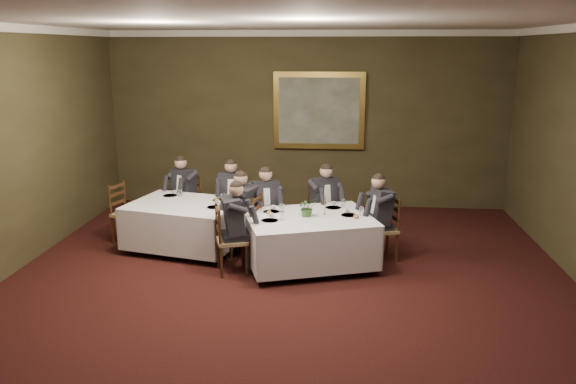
% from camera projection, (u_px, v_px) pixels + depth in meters
% --- Properties ---
extents(ground, '(10.00, 10.00, 0.00)m').
position_uv_depth(ground, '(281.00, 314.00, 6.88)').
color(ground, black).
rests_on(ground, ground).
extents(ceiling, '(8.00, 10.00, 0.10)m').
position_uv_depth(ceiling, '(280.00, 16.00, 6.01)').
color(ceiling, silver).
rests_on(ceiling, back_wall).
extents(back_wall, '(8.00, 0.10, 3.50)m').
position_uv_depth(back_wall, '(306.00, 121.00, 11.27)').
color(back_wall, '#342F1A').
rests_on(back_wall, ground).
extents(crown_molding, '(8.00, 10.00, 0.12)m').
position_uv_depth(crown_molding, '(280.00, 22.00, 6.03)').
color(crown_molding, white).
rests_on(crown_molding, back_wall).
extents(table_main, '(2.17, 1.89, 0.67)m').
position_uv_depth(table_main, '(309.00, 237.00, 8.32)').
color(table_main, black).
rests_on(table_main, ground).
extents(table_second, '(1.96, 1.66, 0.67)m').
position_uv_depth(table_second, '(185.00, 222.00, 9.03)').
color(table_second, black).
rests_on(table_second, ground).
extents(chair_main_backleft, '(0.57, 0.56, 1.00)m').
position_uv_depth(chair_main_backleft, '(265.00, 230.00, 9.14)').
color(chair_main_backleft, olive).
rests_on(chair_main_backleft, ground).
extents(diner_main_backleft, '(0.55, 0.60, 1.35)m').
position_uv_depth(diner_main_backleft, '(265.00, 217.00, 9.08)').
color(diner_main_backleft, black).
rests_on(diner_main_backleft, chair_main_backleft).
extents(chair_main_backright, '(0.59, 0.58, 1.00)m').
position_uv_depth(chair_main_backright, '(323.00, 226.00, 9.35)').
color(chair_main_backright, olive).
rests_on(chair_main_backright, ground).
extents(diner_main_backright, '(0.59, 0.62, 1.35)m').
position_uv_depth(diner_main_backright, '(323.00, 213.00, 9.29)').
color(diner_main_backright, black).
rests_on(diner_main_backright, chair_main_backright).
extents(chair_main_endleft, '(0.54, 0.55, 1.00)m').
position_uv_depth(chair_main_endleft, '(231.00, 254.00, 8.11)').
color(chair_main_endleft, olive).
rests_on(chair_main_endleft, ground).
extents(diner_main_endleft, '(0.58, 0.53, 1.35)m').
position_uv_depth(diner_main_endleft, '(232.00, 239.00, 8.06)').
color(diner_main_endleft, black).
rests_on(diner_main_endleft, chair_main_endleft).
extents(chair_main_endright, '(0.53, 0.55, 1.00)m').
position_uv_depth(chair_main_endright, '(382.00, 242.00, 8.61)').
color(chair_main_endright, olive).
rests_on(chair_main_endright, ground).
extents(diner_main_endright, '(0.58, 0.53, 1.35)m').
position_uv_depth(diner_main_endright, '(382.00, 228.00, 8.55)').
color(diner_main_endright, black).
rests_on(diner_main_endright, chair_main_endright).
extents(chair_sec_backleft, '(0.58, 0.57, 1.00)m').
position_uv_depth(chair_sec_backleft, '(187.00, 214.00, 10.02)').
color(chair_sec_backleft, olive).
rests_on(chair_sec_backleft, ground).
extents(diner_sec_backleft, '(0.57, 0.61, 1.35)m').
position_uv_depth(diner_sec_backleft, '(186.00, 202.00, 9.95)').
color(diner_sec_backleft, black).
rests_on(diner_sec_backleft, chair_sec_backleft).
extents(chair_sec_backright, '(0.45, 0.43, 1.00)m').
position_uv_depth(chair_sec_backright, '(233.00, 219.00, 9.74)').
color(chair_sec_backright, olive).
rests_on(chair_sec_backright, ground).
extents(diner_sec_backright, '(0.43, 0.49, 1.35)m').
position_uv_depth(diner_sec_backright, '(233.00, 207.00, 9.67)').
color(diner_sec_backright, black).
rests_on(diner_sec_backright, chair_sec_backright).
extents(chair_sec_endright, '(0.51, 0.53, 1.00)m').
position_uv_depth(chair_sec_endright, '(247.00, 239.00, 8.74)').
color(chair_sec_endright, olive).
rests_on(chair_sec_endright, ground).
extents(diner_sec_endright, '(0.56, 0.50, 1.35)m').
position_uv_depth(diner_sec_endright, '(246.00, 225.00, 8.69)').
color(diner_sec_endright, black).
rests_on(diner_sec_endright, chair_sec_endright).
extents(chair_sec_endleft, '(0.53, 0.54, 1.00)m').
position_uv_depth(chair_sec_endleft, '(128.00, 225.00, 9.41)').
color(chair_sec_endleft, olive).
rests_on(chair_sec_endleft, ground).
extents(centerpiece, '(0.33, 0.31, 0.30)m').
position_uv_depth(centerpiece, '(307.00, 206.00, 8.23)').
color(centerpiece, '#2D5926').
rests_on(centerpiece, table_main).
extents(candlestick, '(0.06, 0.06, 0.42)m').
position_uv_depth(candlestick, '(325.00, 204.00, 8.33)').
color(candlestick, '#B48037').
rests_on(candlestick, table_main).
extents(place_setting_table_main, '(0.33, 0.31, 0.14)m').
position_uv_depth(place_setting_table_main, '(275.00, 209.00, 8.51)').
color(place_setting_table_main, white).
rests_on(place_setting_table_main, table_main).
extents(place_setting_table_second, '(0.33, 0.31, 0.14)m').
position_uv_depth(place_setting_table_second, '(174.00, 193.00, 9.44)').
color(place_setting_table_second, white).
rests_on(place_setting_table_second, table_second).
extents(painting, '(1.81, 0.09, 1.52)m').
position_uv_depth(painting, '(319.00, 111.00, 11.13)').
color(painting, '#BA9844').
rests_on(painting, back_wall).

